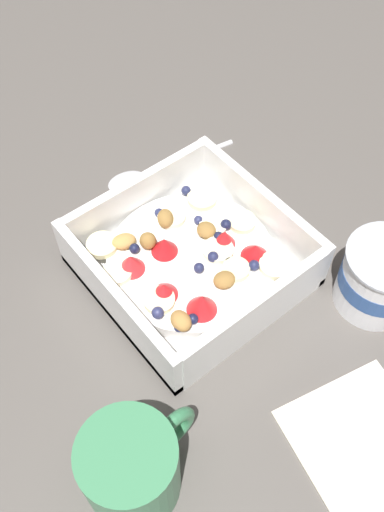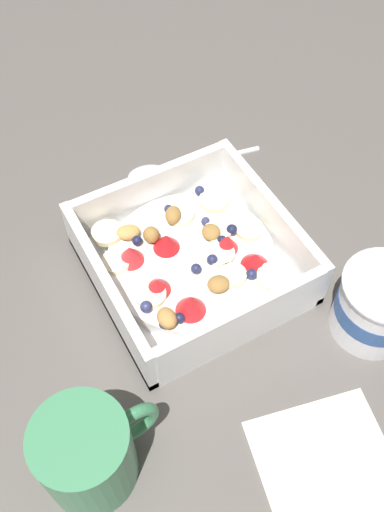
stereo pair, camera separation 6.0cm
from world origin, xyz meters
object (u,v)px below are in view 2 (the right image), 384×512
Objects in this scene: spoon at (167,167)px; coffee_mug at (88,453)px; yogurt_cup at (378,305)px; fruit_bowl at (191,261)px; folded_napkin at (328,468)px.

coffee_mug reaches higher than spoon.
yogurt_cup is at bearing 15.07° from spoon.
coffee_mug reaches higher than fruit_bowl.
fruit_bowl is 1.86× the size of coffee_mug.
yogurt_cup reaches higher than spoon.
coffee_mug is (0.29, -0.22, 0.04)m from spoon.
spoon reaches higher than folded_napkin.
yogurt_cup is at bearing 89.35° from coffee_mug.
folded_napkin is at bearing -51.92° from yogurt_cup.
yogurt_cup is 0.71× the size of folded_napkin.
spoon is 0.37m from coffee_mug.
yogurt_cup is (0.29, 0.08, 0.03)m from spoon.
fruit_bowl is at bearing -17.88° from spoon.
fruit_bowl is 0.24m from folded_napkin.
yogurt_cup is at bearing 41.41° from fruit_bowl.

